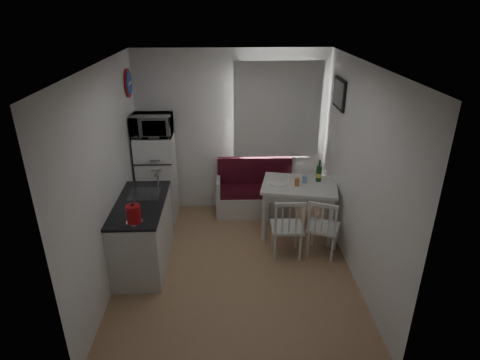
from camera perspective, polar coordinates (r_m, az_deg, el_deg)
The scene contains 22 objects.
floor at distance 5.44m, azimuth -0.68°, elevation -12.20°, with size 3.00×3.50×0.02m, color tan.
ceiling at distance 4.42m, azimuth -0.86°, elevation 16.08°, with size 3.00×3.50×0.02m, color white.
wall_back at distance 6.42m, azimuth -1.14°, elevation 6.73°, with size 3.00×0.02×2.60m, color white.
wall_front at distance 3.26m, azimuth 0.01°, elevation -11.99°, with size 3.00×0.02×2.60m, color white.
wall_left at distance 4.98m, azimuth -18.28°, elevation 0.18°, with size 0.02×3.50×2.60m, color white.
wall_right at distance 5.04m, azimuth 16.55°, elevation 0.69°, with size 0.02×3.50×2.60m, color white.
window at distance 6.35m, azimuth 5.25°, elevation 9.49°, with size 1.22×0.06×1.47m, color silver.
curtain at distance 6.27m, azimuth 5.34°, elevation 9.77°, with size 1.35×0.02×1.50m, color white.
kitchen_counter at distance 5.42m, azimuth -13.63°, elevation -7.28°, with size 0.62×1.32×1.16m.
wall_sign at distance 6.08m, azimuth -15.52°, elevation 13.15°, with size 0.40×0.40×0.03m, color navy.
picture_frame at distance 5.82m, azimuth 13.93°, elevation 11.84°, with size 0.04×0.52×0.42m, color black.
bench at distance 6.59m, azimuth 2.13°, elevation -2.20°, with size 1.27×0.49×0.91m.
dining_table at distance 5.89m, azimuth 8.42°, elevation -1.38°, with size 1.20×0.95×0.80m.
chair_left at distance 5.35m, azimuth 6.87°, elevation -6.04°, with size 0.42×0.40×0.48m.
chair_right at distance 5.46m, azimuth 12.08°, elevation -6.02°, with size 0.52×0.52×0.46m.
fridge at distance 6.40m, azimuth -11.67°, elevation 0.37°, with size 0.56×0.56×1.39m, color white.
microwave at distance 6.06m, azimuth -12.41°, elevation 7.61°, with size 0.58×0.40×0.32m, color white.
kettle at distance 4.68m, azimuth -14.89°, elevation -4.69°, with size 0.19×0.19×0.26m, color #A90D13.
wine_bottle at distance 5.94m, azimuth 11.19°, elevation 1.29°, with size 0.08×0.08×0.32m, color #154218, non-canonical shape.
drinking_glass_orange at distance 5.78m, azimuth 8.10°, elevation -0.31°, with size 0.07×0.07×0.11m, color #C86C21.
drinking_glass_blue at distance 5.89m, azimuth 9.19°, elevation 0.08°, with size 0.06×0.06×0.10m, color #7CADD4.
plate at distance 5.82m, azimuth 5.54°, elevation -0.47°, with size 0.26×0.26×0.02m, color white.
Camera 1 is at (-0.10, -4.38, 3.22)m, focal length 30.00 mm.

